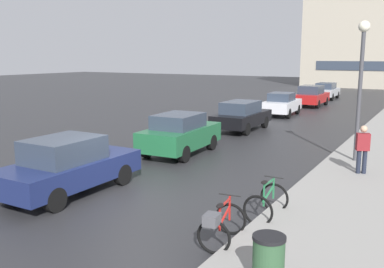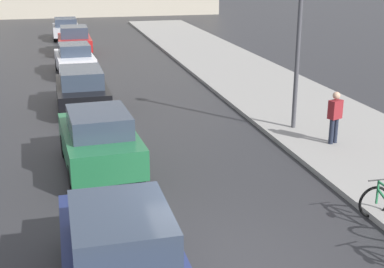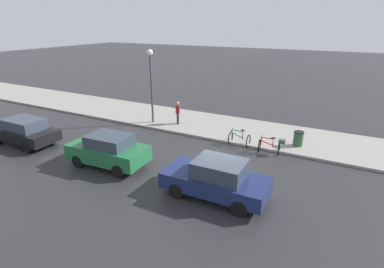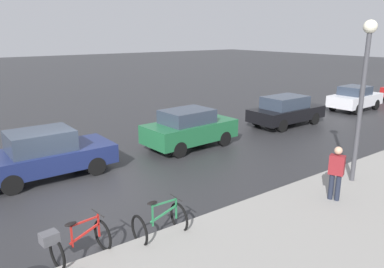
{
  "view_description": "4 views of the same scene",
  "coord_description": "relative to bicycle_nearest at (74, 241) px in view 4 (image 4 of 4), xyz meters",
  "views": [
    {
      "loc": [
        7.1,
        -8.89,
        3.88
      ],
      "look_at": [
        0.45,
        2.48,
        1.47
      ],
      "focal_mm": 40.0,
      "sensor_mm": 36.0,
      "label": 1
    },
    {
      "loc": [
        -2.65,
        -8.17,
        5.33
      ],
      "look_at": [
        0.23,
        3.32,
        1.46
      ],
      "focal_mm": 50.0,
      "sensor_mm": 36.0,
      "label": 2
    },
    {
      "loc": [
        -11.81,
        -4.6,
        6.77
      ],
      "look_at": [
        1.24,
        2.28,
        1.2
      ],
      "focal_mm": 28.0,
      "sensor_mm": 36.0,
      "label": 3
    },
    {
      "loc": [
        10.5,
        -3.62,
        4.72
      ],
      "look_at": [
        -0.53,
        4.56,
        0.97
      ],
      "focal_mm": 35.0,
      "sensor_mm": 36.0,
      "label": 4
    }
  ],
  "objects": [
    {
      "name": "car_green",
      "position": [
        -5.21,
        6.81,
        0.34
      ],
      "size": [
        2.04,
        4.03,
        1.63
      ],
      "color": "#1E6038",
      "rests_on": "ground"
    },
    {
      "name": "car_white",
      "position": [
        -5.34,
        19.66,
        0.28
      ],
      "size": [
        1.91,
        3.88,
        1.52
      ],
      "color": "silver",
      "rests_on": "ground"
    },
    {
      "name": "ground_plane",
      "position": [
        -3.43,
        1.47,
        -0.49
      ],
      "size": [
        140.0,
        140.0,
        0.0
      ],
      "primitive_type": "plane",
      "color": "#28282B"
    },
    {
      "name": "bicycle_second",
      "position": [
        0.27,
        1.96,
        -0.08
      ],
      "size": [
        0.75,
        1.15,
        1.0
      ],
      "color": "black",
      "rests_on": "ground"
    },
    {
      "name": "car_black",
      "position": [
        -5.34,
        13.14,
        0.3
      ],
      "size": [
        1.87,
        4.22,
        1.54
      ],
      "color": "black",
      "rests_on": "ground"
    },
    {
      "name": "bicycle_nearest",
      "position": [
        0.0,
        0.0,
        0.0
      ],
      "size": [
        0.84,
        1.42,
        0.94
      ],
      "color": "black",
      "rests_on": "ground"
    },
    {
      "name": "car_navy",
      "position": [
        -5.34,
        0.97,
        0.32
      ],
      "size": [
        1.92,
        4.31,
        1.63
      ],
      "color": "navy",
      "rests_on": "ground"
    },
    {
      "name": "streetlamp",
      "position": [
        1.16,
        8.61,
        2.87
      ],
      "size": [
        0.39,
        0.39,
        5.07
      ],
      "color": "#424247",
      "rests_on": "ground"
    },
    {
      "name": "pedestrian",
      "position": [
        1.64,
        6.86,
        0.48
      ],
      "size": [
        0.46,
        0.37,
        1.7
      ],
      "color": "#1E2333",
      "rests_on": "ground"
    }
  ]
}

